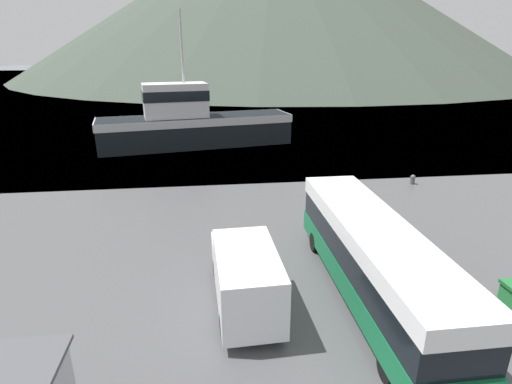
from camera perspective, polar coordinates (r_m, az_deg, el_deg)
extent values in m
plane|color=slate|center=(147.97, -4.71, 16.11)|extent=(240.00, 240.00, 0.00)
cube|color=#146B3D|center=(16.55, 16.00, -11.57)|extent=(2.52, 11.74, 0.96)
cube|color=black|center=(16.05, 16.35, -8.41)|extent=(2.47, 11.51, 1.10)
cube|color=white|center=(15.66, 16.66, -5.53)|extent=(2.52, 11.74, 0.69)
cube|color=black|center=(21.14, 10.19, -1.50)|extent=(2.20, 0.07, 1.48)
cylinder|color=black|center=(19.82, 8.39, -7.06)|extent=(0.30, 0.90, 0.90)
cylinder|color=black|center=(20.48, 14.37, -6.57)|extent=(0.30, 0.90, 0.90)
cylinder|color=black|center=(13.45, 18.27, -22.72)|extent=(0.30, 0.90, 0.90)
cylinder|color=black|center=(14.42, 26.75, -20.73)|extent=(0.30, 0.90, 0.90)
cube|color=silver|center=(14.82, -1.28, -12.42)|extent=(2.33, 4.42, 2.17)
cube|color=silver|center=(17.72, -2.65, -8.47)|extent=(2.24, 1.94, 1.19)
cube|color=black|center=(16.47, -2.34, -6.96)|extent=(1.85, 0.13, 0.76)
cylinder|color=black|center=(17.73, -5.73, -10.74)|extent=(0.25, 0.71, 0.70)
cylinder|color=black|center=(17.92, 0.63, -10.29)|extent=(0.25, 0.71, 0.70)
cylinder|color=black|center=(14.56, -4.71, -18.38)|extent=(0.25, 0.71, 0.70)
cylinder|color=black|center=(14.78, 3.26, -17.67)|extent=(0.25, 0.71, 0.70)
cube|color=black|center=(41.24, -8.52, 8.62)|extent=(19.39, 7.87, 2.99)
cube|color=silver|center=(41.05, -8.60, 10.16)|extent=(19.58, 7.95, 0.75)
cube|color=silver|center=(40.51, -11.45, 12.72)|extent=(6.52, 4.15, 3.23)
cube|color=black|center=(40.45, -11.49, 13.40)|extent=(6.65, 4.26, 0.97)
cylinder|color=#B2B2B7|center=(40.35, -10.58, 19.70)|extent=(0.20, 0.20, 6.52)
cylinder|color=#4C4C51|center=(31.31, 21.44, 1.45)|extent=(0.32, 0.32, 0.43)
sphere|color=#4C4C51|center=(31.23, 21.51, 1.99)|extent=(0.36, 0.36, 0.36)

